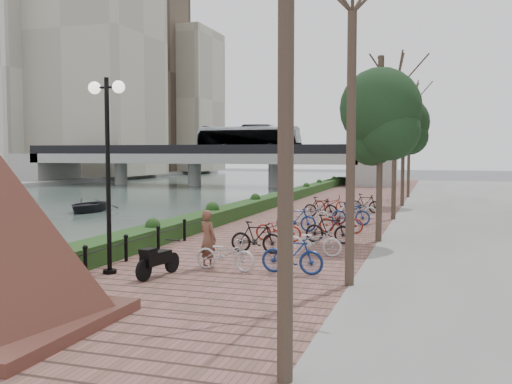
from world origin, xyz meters
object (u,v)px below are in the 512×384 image
at_px(lamppost, 107,134).
at_px(motorcycle, 158,259).
at_px(boat, 89,205).
at_px(pedestrian, 208,239).

height_order(lamppost, motorcycle, lamppost).
bearing_deg(lamppost, boat, 125.47).
distance_m(lamppost, pedestrian, 3.85).
bearing_deg(pedestrian, boat, -23.08).
height_order(lamppost, boat, lamppost).
bearing_deg(boat, motorcycle, -56.83).
bearing_deg(motorcycle, boat, 138.63).
height_order(lamppost, pedestrian, lamppost).
bearing_deg(pedestrian, motorcycle, 87.22).
relative_size(lamppost, motorcycle, 3.54).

